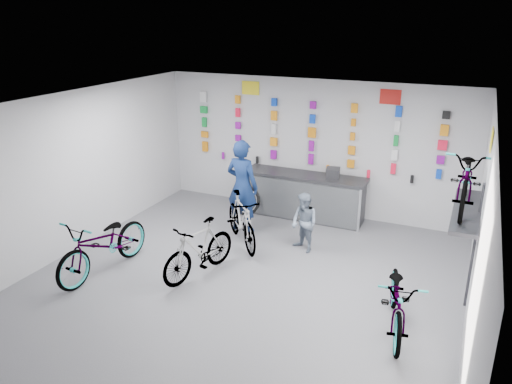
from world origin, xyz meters
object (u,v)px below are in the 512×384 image
at_px(bike_right, 398,300).
at_px(customer, 304,223).
at_px(counter, 304,197).
at_px(bike_left, 104,244).
at_px(bike_service, 241,220).
at_px(bike_center, 199,249).
at_px(clerk, 242,186).

bearing_deg(bike_right, customer, 125.97).
xyz_separation_m(counter, bike_left, (-2.34, -3.82, 0.05)).
xyz_separation_m(counter, bike_right, (2.59, -3.44, -0.01)).
bearing_deg(bike_right, bike_service, 141.78).
relative_size(counter, customer, 2.35).
bearing_deg(bike_left, bike_center, 25.84).
distance_m(bike_service, customer, 1.23).
xyz_separation_m(counter, bike_center, (-0.79, -3.22, 0.01)).
distance_m(bike_right, clerk, 4.21).
bearing_deg(bike_right, bike_center, 164.67).
height_order(bike_left, clerk, clerk).
bearing_deg(counter, bike_left, -121.54).
bearing_deg(clerk, bike_service, 120.89).
xyz_separation_m(bike_left, customer, (2.89, 2.24, 0.03)).
bearing_deg(counter, customer, -70.98).
relative_size(counter, clerk, 1.39).
xyz_separation_m(bike_right, clerk, (-3.53, 2.25, 0.49)).
distance_m(counter, bike_left, 4.48).
relative_size(bike_left, clerk, 1.06).
bearing_deg(counter, clerk, -128.45).
relative_size(clerk, customer, 1.69).
bearing_deg(bike_center, bike_left, -143.88).
bearing_deg(bike_center, bike_service, 99.83).
height_order(bike_service, clerk, clerk).
distance_m(bike_left, bike_right, 4.94).
relative_size(bike_left, bike_service, 1.20).
bearing_deg(counter, bike_center, -103.78).
bearing_deg(bike_service, customer, -31.40).
bearing_deg(bike_right, bike_left, 172.66).
bearing_deg(bike_left, bike_right, 9.38).
relative_size(bike_right, bike_service, 1.06).
distance_m(bike_left, customer, 3.65).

